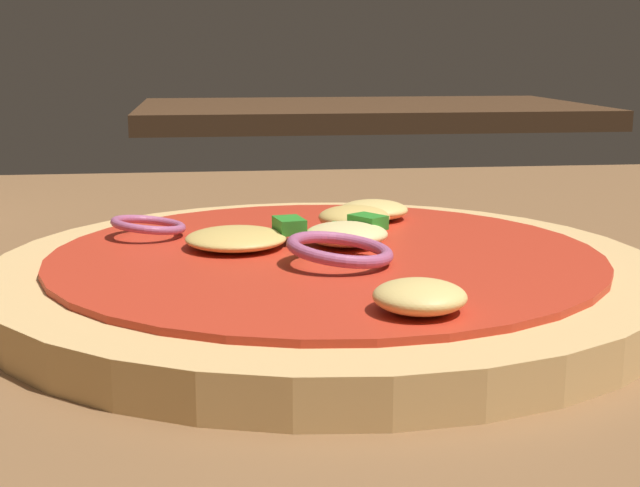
# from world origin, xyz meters

# --- Properties ---
(dining_table) EXTENTS (1.17, 0.82, 0.04)m
(dining_table) POSITION_xyz_m (0.00, 0.00, 0.02)
(dining_table) COLOR brown
(dining_table) RESTS_ON ground
(pizza) EXTENTS (0.30, 0.30, 0.03)m
(pizza) POSITION_xyz_m (-0.05, -0.01, 0.05)
(pizza) COLOR tan
(pizza) RESTS_ON dining_table
(background_table) EXTENTS (0.88, 0.52, 0.04)m
(background_table) POSITION_xyz_m (0.21, 1.37, 0.02)
(background_table) COLOR #4C301C
(background_table) RESTS_ON ground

